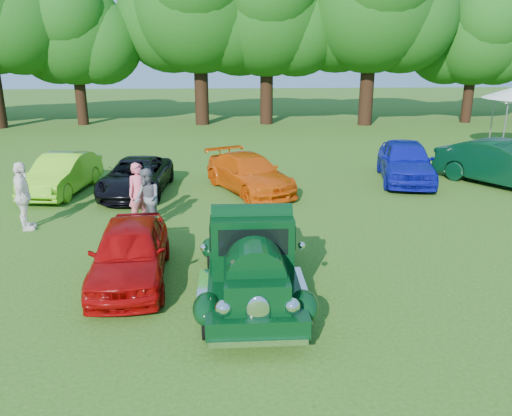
{
  "coord_description": "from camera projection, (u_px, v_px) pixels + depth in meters",
  "views": [
    {
      "loc": [
        -0.33,
        -9.75,
        4.86
      ],
      "look_at": [
        0.38,
        2.14,
        1.1
      ],
      "focal_mm": 35.0,
      "sensor_mm": 36.0,
      "label": 1
    }
  ],
  "objects": [
    {
      "name": "spectator_white",
      "position": [
        23.0,
        196.0,
        13.92
      ],
      "size": [
        0.72,
        1.22,
        1.96
      ],
      "primitive_type": "imported",
      "rotation": [
        0.0,
        0.0,
        1.8
      ],
      "color": "white",
      "rests_on": "ground"
    },
    {
      "name": "back_car_black",
      "position": [
        136.0,
        177.0,
        17.61
      ],
      "size": [
        2.3,
        4.56,
        1.24
      ],
      "primitive_type": "imported",
      "rotation": [
        0.0,
        0.0,
        -0.06
      ],
      "color": "black",
      "rests_on": "ground"
    },
    {
      "name": "ground",
      "position": [
        244.0,
        287.0,
        10.76
      ],
      "size": [
        120.0,
        120.0,
        0.0
      ],
      "primitive_type": "plane",
      "color": "#2B5213",
      "rests_on": "ground"
    },
    {
      "name": "spectator_grey",
      "position": [
        147.0,
        199.0,
        14.13
      ],
      "size": [
        0.99,
        1.05,
        1.72
      ],
      "primitive_type": "imported",
      "rotation": [
        0.0,
        0.0,
        -1.02
      ],
      "color": "slate",
      "rests_on": "ground"
    },
    {
      "name": "back_car_blue",
      "position": [
        405.0,
        161.0,
        19.28
      ],
      "size": [
        2.79,
        4.96,
        1.6
      ],
      "primitive_type": "imported",
      "rotation": [
        0.0,
        0.0,
        -0.2
      ],
      "color": "#0E139C",
      "rests_on": "ground"
    },
    {
      "name": "tree_line",
      "position": [
        238.0,
        16.0,
        32.13
      ],
      "size": [
        63.47,
        9.65,
        11.99
      ],
      "color": "black",
      "rests_on": "ground"
    },
    {
      "name": "hero_pickup",
      "position": [
        251.0,
        259.0,
        10.19
      ],
      "size": [
        2.22,
        4.77,
        1.86
      ],
      "color": "black",
      "rests_on": "ground"
    },
    {
      "name": "back_car_lime",
      "position": [
        62.0,
        174.0,
        17.71
      ],
      "size": [
        1.96,
        4.29,
        1.37
      ],
      "primitive_type": "imported",
      "rotation": [
        0.0,
        0.0,
        -0.13
      ],
      "color": "#6AC61A",
      "rests_on": "ground"
    },
    {
      "name": "back_car_orange",
      "position": [
        249.0,
        173.0,
        17.92
      ],
      "size": [
        3.6,
        4.87,
        1.31
      ],
      "primitive_type": "imported",
      "rotation": [
        0.0,
        0.0,
        0.44
      ],
      "color": "#D44A07",
      "rests_on": "ground"
    },
    {
      "name": "back_car_green",
      "position": [
        505.0,
        164.0,
        18.59
      ],
      "size": [
        4.22,
        5.16,
        1.65
      ],
      "primitive_type": "imported",
      "rotation": [
        0.0,
        0.0,
        0.58
      ],
      "color": "black",
      "rests_on": "ground"
    },
    {
      "name": "red_convertible",
      "position": [
        130.0,
        252.0,
        10.89
      ],
      "size": [
        1.83,
        4.02,
        1.34
      ],
      "primitive_type": "imported",
      "rotation": [
        0.0,
        0.0,
        0.07
      ],
      "color": "#980606",
      "rests_on": "ground"
    },
    {
      "name": "spectator_pink",
      "position": [
        139.0,
        194.0,
        14.44
      ],
      "size": [
        0.79,
        0.72,
        1.82
      ],
      "primitive_type": "imported",
      "rotation": [
        0.0,
        0.0,
        0.56
      ],
      "color": "#EA6077",
      "rests_on": "ground"
    }
  ]
}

